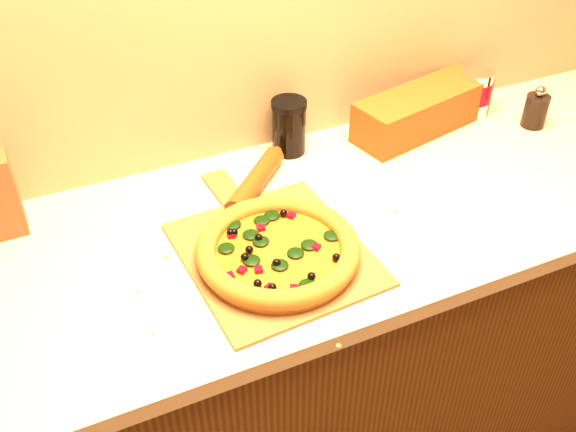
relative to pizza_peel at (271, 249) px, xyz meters
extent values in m
cube|color=#48240F|center=(0.14, 0.07, -0.47)|extent=(2.80, 0.65, 0.86)
cube|color=beige|center=(0.14, 0.07, -0.02)|extent=(2.84, 0.68, 0.04)
cube|color=brown|center=(0.00, -0.02, 0.00)|extent=(0.38, 0.42, 0.01)
cube|color=brown|center=(-0.01, 0.24, 0.00)|extent=(0.07, 0.16, 0.01)
cylinder|color=#BB722E|center=(0.00, -0.04, 0.01)|extent=(0.32, 0.32, 0.02)
cylinder|color=orange|center=(0.00, -0.04, 0.02)|extent=(0.27, 0.27, 0.01)
torus|color=#9A551C|center=(0.00, -0.04, 0.03)|extent=(0.33, 0.33, 0.04)
ellipsoid|color=black|center=(0.05, -0.01, 0.03)|extent=(0.04, 0.04, 0.01)
sphere|color=black|center=(-0.04, -0.06, 0.04)|extent=(0.02, 0.02, 0.02)
cube|color=maroon|center=(0.02, -0.09, 0.03)|extent=(0.02, 0.02, 0.01)
cylinder|color=black|center=(0.86, 0.18, 0.04)|extent=(0.06, 0.06, 0.09)
sphere|color=silver|center=(0.86, 0.18, 0.10)|extent=(0.03, 0.03, 0.03)
cylinder|color=#59330F|center=(0.05, 0.22, 0.02)|extent=(0.21, 0.20, 0.05)
cylinder|color=#59330F|center=(0.16, 0.32, 0.02)|extent=(0.05, 0.05, 0.02)
cylinder|color=#59330F|center=(-0.05, 0.11, 0.02)|extent=(0.05, 0.05, 0.02)
cylinder|color=silver|center=(0.75, 0.31, 0.06)|extent=(0.09, 0.09, 0.13)
cylinder|color=maroon|center=(0.75, 0.31, 0.07)|extent=(0.09, 0.09, 0.06)
cube|color=brown|center=(0.57, 0.30, 0.05)|extent=(0.42, 0.22, 0.11)
cylinder|color=black|center=(0.20, 0.34, 0.06)|extent=(0.08, 0.08, 0.13)
cylinder|color=black|center=(0.20, 0.34, 0.13)|extent=(0.09, 0.09, 0.02)
camera|label=1|loc=(-0.39, -0.94, 0.89)|focal=40.00mm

